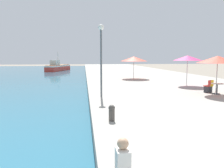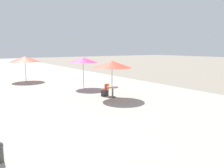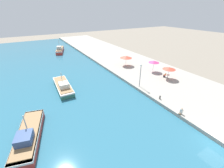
{
  "view_description": "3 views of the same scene",
  "coord_description": "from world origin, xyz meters",
  "px_view_note": "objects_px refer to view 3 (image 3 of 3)",
  "views": [
    {
      "loc": [
        -0.28,
        1.63,
        3.09
      ],
      "look_at": [
        1.5,
        15.55,
        1.37
      ],
      "focal_mm": 35.0,
      "sensor_mm": 36.0,
      "label": 1
    },
    {
      "loc": [
        0.09,
        2.92,
        4.03
      ],
      "look_at": [
        8.61,
        15.3,
        1.57
      ],
      "focal_mm": 35.0,
      "sensor_mm": 36.0,
      "label": 2
    },
    {
      "loc": [
        -17.14,
        -4.6,
        14.28
      ],
      "look_at": [
        -4.0,
        18.0,
        1.17
      ],
      "focal_mm": 24.0,
      "sensor_mm": 36.0,
      "label": 3
    }
  ],
  "objects_px": {
    "cafe_table": "(168,76)",
    "cafe_chair_right": "(165,76)",
    "fishing_boat_mid": "(63,86)",
    "cafe_umbrella_pink": "(169,68)",
    "lamppost": "(141,72)",
    "mooring_bollard": "(160,97)",
    "fishing_boat_near": "(29,135)",
    "fishing_boat_far": "(60,50)",
    "cafe_chair_left": "(164,76)",
    "person_at_quay": "(181,111)",
    "cafe_umbrella_striped": "(126,57)",
    "cafe_umbrella_white": "(154,62)"
  },
  "relations": [
    {
      "from": "cafe_chair_right",
      "to": "cafe_table",
      "type": "bearing_deg",
      "value": -90.0
    },
    {
      "from": "cafe_chair_right",
      "to": "mooring_bollard",
      "type": "relative_size",
      "value": 1.39
    },
    {
      "from": "fishing_boat_mid",
      "to": "lamppost",
      "type": "relative_size",
      "value": 1.93
    },
    {
      "from": "cafe_table",
      "to": "fishing_boat_far",
      "type": "bearing_deg",
      "value": 112.06
    },
    {
      "from": "cafe_table",
      "to": "mooring_bollard",
      "type": "height_order",
      "value": "cafe_table"
    },
    {
      "from": "cafe_umbrella_white",
      "to": "cafe_umbrella_striped",
      "type": "height_order",
      "value": "cafe_umbrella_white"
    },
    {
      "from": "fishing_boat_mid",
      "to": "fishing_boat_near",
      "type": "bearing_deg",
      "value": -119.75
    },
    {
      "from": "cafe_umbrella_pink",
      "to": "cafe_chair_right",
      "type": "height_order",
      "value": "cafe_umbrella_pink"
    },
    {
      "from": "lamppost",
      "to": "fishing_boat_far",
      "type": "bearing_deg",
      "value": 100.7
    },
    {
      "from": "fishing_boat_near",
      "to": "cafe_chair_left",
      "type": "xyz_separation_m",
      "value": [
        27.63,
        4.14,
        0.16
      ]
    },
    {
      "from": "cafe_chair_left",
      "to": "fishing_boat_far",
      "type": "bearing_deg",
      "value": 87.54
    },
    {
      "from": "fishing_boat_mid",
      "to": "lamppost",
      "type": "distance_m",
      "value": 15.35
    },
    {
      "from": "cafe_umbrella_white",
      "to": "person_at_quay",
      "type": "relative_size",
      "value": 2.68
    },
    {
      "from": "fishing_boat_near",
      "to": "fishing_boat_far",
      "type": "bearing_deg",
      "value": 86.47
    },
    {
      "from": "cafe_umbrella_white",
      "to": "cafe_chair_right",
      "type": "xyz_separation_m",
      "value": [
        -0.18,
        -3.87,
        -2.13
      ]
    },
    {
      "from": "fishing_boat_far",
      "to": "cafe_umbrella_striped",
      "type": "height_order",
      "value": "fishing_boat_far"
    },
    {
      "from": "fishing_boat_near",
      "to": "fishing_boat_mid",
      "type": "relative_size",
      "value": 1.05
    },
    {
      "from": "fishing_boat_mid",
      "to": "cafe_umbrella_pink",
      "type": "bearing_deg",
      "value": -17.54
    },
    {
      "from": "mooring_bollard",
      "to": "cafe_umbrella_white",
      "type": "bearing_deg",
      "value": 51.26
    },
    {
      "from": "cafe_table",
      "to": "mooring_bollard",
      "type": "bearing_deg",
      "value": -145.81
    },
    {
      "from": "cafe_table",
      "to": "person_at_quay",
      "type": "xyz_separation_m",
      "value": [
        -8.42,
        -9.93,
        -0.09
      ]
    },
    {
      "from": "cafe_umbrella_pink",
      "to": "cafe_table",
      "type": "xyz_separation_m",
      "value": [
        0.2,
        0.18,
        -1.84
      ]
    },
    {
      "from": "fishing_boat_far",
      "to": "lamppost",
      "type": "relative_size",
      "value": 2.14
    },
    {
      "from": "cafe_umbrella_pink",
      "to": "person_at_quay",
      "type": "xyz_separation_m",
      "value": [
        -8.22,
        -9.75,
        -1.93
      ]
    },
    {
      "from": "fishing_boat_far",
      "to": "cafe_umbrella_white",
      "type": "distance_m",
      "value": 35.8
    },
    {
      "from": "cafe_umbrella_pink",
      "to": "mooring_bollard",
      "type": "height_order",
      "value": "cafe_umbrella_pink"
    },
    {
      "from": "cafe_table",
      "to": "lamppost",
      "type": "distance_m",
      "value": 8.41
    },
    {
      "from": "fishing_boat_far",
      "to": "cafe_umbrella_pink",
      "type": "bearing_deg",
      "value": -50.91
    },
    {
      "from": "cafe_umbrella_pink",
      "to": "person_at_quay",
      "type": "bearing_deg",
      "value": -130.14
    },
    {
      "from": "person_at_quay",
      "to": "cafe_chair_right",
      "type": "bearing_deg",
      "value": 52.17
    },
    {
      "from": "fishing_boat_mid",
      "to": "fishing_boat_far",
      "type": "xyz_separation_m",
      "value": [
        6.15,
        29.64,
        0.16
      ]
    },
    {
      "from": "mooring_bollard",
      "to": "lamppost",
      "type": "distance_m",
      "value": 6.09
    },
    {
      "from": "cafe_table",
      "to": "lamppost",
      "type": "relative_size",
      "value": 0.18
    },
    {
      "from": "cafe_umbrella_white",
      "to": "lamppost",
      "type": "bearing_deg",
      "value": -150.27
    },
    {
      "from": "fishing_boat_far",
      "to": "person_at_quay",
      "type": "relative_size",
      "value": 9.75
    },
    {
      "from": "cafe_table",
      "to": "cafe_chair_right",
      "type": "relative_size",
      "value": 0.88
    },
    {
      "from": "fishing_boat_mid",
      "to": "cafe_chair_left",
      "type": "xyz_separation_m",
      "value": [
        20.85,
        -6.71,
        0.16
      ]
    },
    {
      "from": "cafe_umbrella_striped",
      "to": "cafe_chair_left",
      "type": "bearing_deg",
      "value": -74.88
    },
    {
      "from": "fishing_boat_mid",
      "to": "cafe_umbrella_striped",
      "type": "bearing_deg",
      "value": 15.38
    },
    {
      "from": "cafe_chair_left",
      "to": "person_at_quay",
      "type": "bearing_deg",
      "value": -151.97
    },
    {
      "from": "fishing_boat_mid",
      "to": "person_at_quay",
      "type": "xyz_separation_m",
      "value": [
        12.73,
        -17.29,
        0.28
      ]
    },
    {
      "from": "fishing_boat_mid",
      "to": "mooring_bollard",
      "type": "height_order",
      "value": "fishing_boat_mid"
    },
    {
      "from": "fishing_boat_near",
      "to": "fishing_boat_mid",
      "type": "height_order",
      "value": "fishing_boat_near"
    },
    {
      "from": "cafe_umbrella_pink",
      "to": "lamppost",
      "type": "relative_size",
      "value": 0.6
    },
    {
      "from": "cafe_chair_left",
      "to": "fishing_boat_near",
      "type": "bearing_deg",
      "value": 164.03
    },
    {
      "from": "lamppost",
      "to": "fishing_boat_mid",
      "type": "bearing_deg",
      "value": 150.68
    },
    {
      "from": "cafe_table",
      "to": "cafe_chair_left",
      "type": "height_order",
      "value": "cafe_chair_left"
    },
    {
      "from": "fishing_boat_mid",
      "to": "cafe_umbrella_pink",
      "type": "distance_m",
      "value": 22.37
    },
    {
      "from": "cafe_umbrella_white",
      "to": "cafe_table",
      "type": "distance_m",
      "value": 4.96
    },
    {
      "from": "fishing_boat_near",
      "to": "lamppost",
      "type": "xyz_separation_m",
      "value": [
        19.92,
        3.47,
        2.93
      ]
    }
  ]
}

